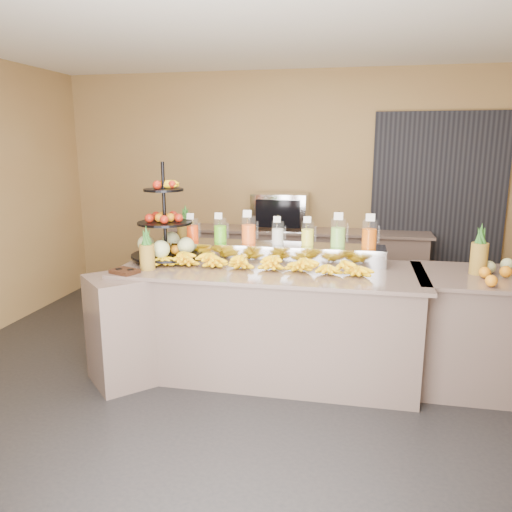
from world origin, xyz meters
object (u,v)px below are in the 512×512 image
(pitcher_tray, at_px, (278,252))
(banana_heap, at_px, (258,260))
(right_fruit_pile, at_px, (504,270))
(oven_warmer, at_px, (281,211))
(condiment_caddy, at_px, (125,271))
(fruit_stand, at_px, (170,236))

(pitcher_tray, xyz_separation_m, banana_heap, (-0.11, -0.32, -0.01))
(right_fruit_pile, relative_size, oven_warmer, 0.73)
(right_fruit_pile, xyz_separation_m, oven_warmer, (-2.01, 1.97, 0.14))
(pitcher_tray, distance_m, banana_heap, 0.34)
(right_fruit_pile, bearing_deg, banana_heap, -179.51)
(right_fruit_pile, distance_m, oven_warmer, 2.81)
(pitcher_tray, height_order, oven_warmer, oven_warmer)
(condiment_caddy, bearing_deg, pitcher_tray, 31.07)
(fruit_stand, relative_size, oven_warmer, 1.32)
(fruit_stand, height_order, oven_warmer, fruit_stand)
(pitcher_tray, bearing_deg, right_fruit_pile, -9.61)
(pitcher_tray, height_order, condiment_caddy, pitcher_tray)
(right_fruit_pile, bearing_deg, pitcher_tray, 170.39)
(banana_heap, xyz_separation_m, right_fruit_pile, (1.89, 0.02, 0.01))
(fruit_stand, xyz_separation_m, oven_warmer, (0.70, 1.84, -0.00))
(right_fruit_pile, bearing_deg, fruit_stand, 177.31)
(banana_heap, height_order, fruit_stand, fruit_stand)
(fruit_stand, relative_size, condiment_caddy, 4.19)
(fruit_stand, relative_size, right_fruit_pile, 1.82)
(condiment_caddy, bearing_deg, banana_heap, 19.63)
(fruit_stand, height_order, condiment_caddy, fruit_stand)
(banana_heap, xyz_separation_m, condiment_caddy, (-1.01, -0.36, -0.05))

